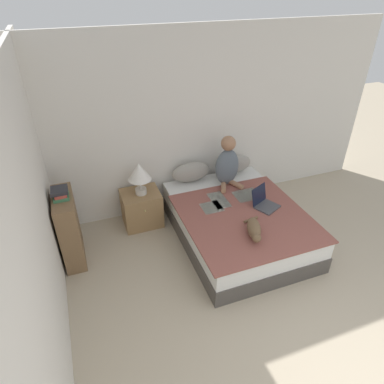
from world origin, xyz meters
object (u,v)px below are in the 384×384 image
at_px(bed, 237,223).
at_px(person_sitting, 227,164).
at_px(pillow_far, 233,164).
at_px(table_lamp, 139,173).
at_px(nightstand, 142,208).
at_px(cat_tabby, 254,229).
at_px(pillow_near, 191,172).
at_px(laptop_open, 264,203).
at_px(book_stack_top, 60,193).
at_px(bookshelf, 69,228).

relative_size(bed, person_sitting, 2.71).
distance_m(pillow_far, table_lamp, 1.46).
relative_size(bed, pillow_far, 3.45).
bearing_deg(nightstand, pillow_far, 4.03).
xyz_separation_m(bed, cat_tabby, (-0.08, -0.53, 0.32)).
bearing_deg(cat_tabby, pillow_near, -147.96).
height_order(pillow_far, person_sitting, person_sitting).
distance_m(bed, laptop_open, 0.45).
distance_m(bed, cat_tabby, 0.62).
relative_size(pillow_far, cat_tabby, 1.16).
height_order(laptop_open, book_stack_top, book_stack_top).
xyz_separation_m(pillow_far, table_lamp, (-1.44, -0.11, 0.19)).
relative_size(laptop_open, nightstand, 0.74).
height_order(pillow_near, nightstand, pillow_near).
xyz_separation_m(table_lamp, book_stack_top, (-0.98, -0.38, 0.14)).
xyz_separation_m(person_sitting, table_lamp, (-1.22, 0.14, 0.02)).
bearing_deg(pillow_far, person_sitting, -131.71).
distance_m(person_sitting, table_lamp, 1.22).
distance_m(pillow_near, bookshelf, 1.82).
relative_size(pillow_far, table_lamp, 1.25).
relative_size(pillow_far, nightstand, 1.10).
xyz_separation_m(pillow_near, pillow_far, (0.67, 0.00, 0.00)).
height_order(pillow_far, bookshelf, bookshelf).
xyz_separation_m(bookshelf, book_stack_top, (-0.00, -0.00, 0.51)).
bearing_deg(pillow_far, pillow_near, 180.00).
relative_size(bed, pillow_near, 3.45).
bearing_deg(bookshelf, bed, -10.27).
xyz_separation_m(bed, pillow_far, (0.34, 0.87, 0.39)).
bearing_deg(laptop_open, bed, 143.47).
bearing_deg(pillow_far, book_stack_top, -168.46).
distance_m(nightstand, table_lamp, 0.57).
xyz_separation_m(cat_tabby, laptop_open, (0.41, 0.46, -0.03)).
height_order(bed, table_lamp, table_lamp).
bearing_deg(laptop_open, cat_tabby, -156.92).
bearing_deg(pillow_near, pillow_far, 0.00).
xyz_separation_m(person_sitting, laptop_open, (0.22, -0.68, -0.27)).
bearing_deg(cat_tabby, nightstand, -119.69).
relative_size(laptop_open, book_stack_top, 1.70).
distance_m(nightstand, book_stack_top, 1.26).
bearing_deg(cat_tabby, book_stack_top, -92.63).
bearing_deg(nightstand, bookshelf, -158.18).
height_order(bed, pillow_far, pillow_far).
relative_size(bed, table_lamp, 4.32).
bearing_deg(bookshelf, cat_tabby, -24.33).
bearing_deg(book_stack_top, bed, -10.12).
bearing_deg(nightstand, cat_tabby, -51.24).
distance_m(pillow_far, book_stack_top, 2.49).
distance_m(cat_tabby, book_stack_top, 2.24).
xyz_separation_m(pillow_near, laptop_open, (0.67, -0.93, -0.09)).
bearing_deg(bed, table_lamp, 145.68).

